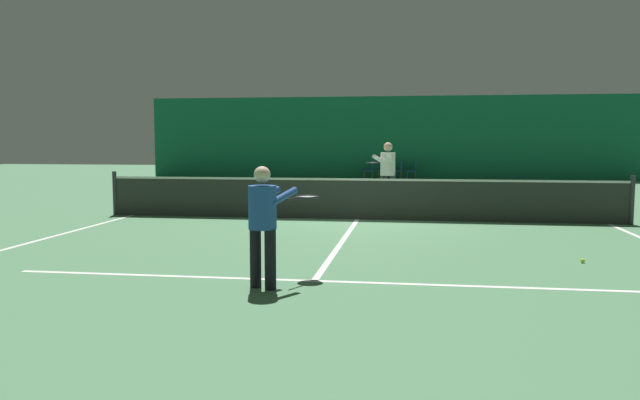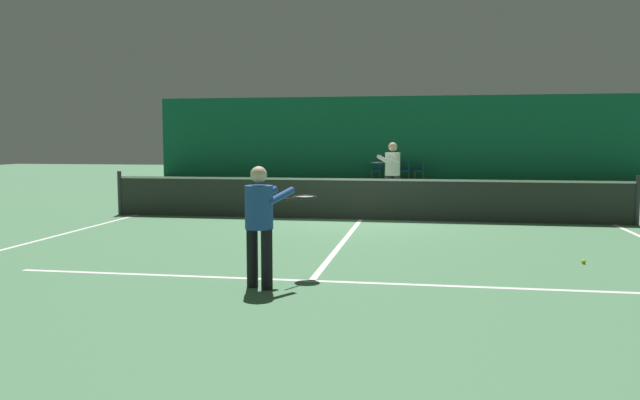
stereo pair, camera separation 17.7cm
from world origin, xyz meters
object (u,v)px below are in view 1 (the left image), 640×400
player_far (387,170)px  player_near (265,217)px  courtside_chair_0 (370,169)px  courtside_chair_3 (413,169)px  tennis_net (358,197)px  courtside_chair_1 (384,169)px  courtside_chair_2 (399,169)px  tennis_ball (583,261)px

player_far → player_near: bearing=13.9°
courtside_chair_0 → courtside_chair_3: 1.99m
tennis_net → courtside_chair_1: bearing=90.2°
tennis_net → player_far: bearing=78.7°
tennis_net → courtside_chair_2: (0.60, 14.86, -0.03)m
player_far → courtside_chair_3: size_ratio=2.10×
player_far → courtside_chair_0: (-1.28, 12.08, -0.54)m
courtside_chair_2 → courtside_chair_1: bearing=-90.0°
player_far → courtside_chair_0: size_ratio=2.10×
tennis_net → courtside_chair_1: (-0.06, 14.86, -0.03)m
courtside_chair_0 → courtside_chair_3: size_ratio=1.00×
courtside_chair_0 → courtside_chair_2: size_ratio=1.00×
courtside_chair_0 → courtside_chair_3: (1.99, 0.00, 0.00)m
tennis_net → courtside_chair_2: bearing=87.7°
courtside_chair_1 → courtside_chair_2: (0.66, 0.00, 0.00)m
courtside_chair_0 → courtside_chair_1: size_ratio=1.00×
tennis_net → courtside_chair_0: size_ratio=14.29×
courtside_chair_3 → courtside_chair_1: bearing=-90.0°
tennis_net → tennis_ball: tennis_net is taller
tennis_net → player_near: 6.88m
tennis_net → courtside_chair_3: tennis_net is taller
courtside_chair_0 → courtside_chair_2: same height
courtside_chair_0 → tennis_net: bearing=2.8°
courtside_chair_0 → courtside_chair_1: same height
courtside_chair_1 → courtside_chair_3: 1.33m
tennis_net → courtside_chair_2: 14.88m
player_near → tennis_ball: size_ratio=22.84×
courtside_chair_2 → player_near: bearing=-3.0°
courtside_chair_3 → tennis_ball: size_ratio=12.73×
courtside_chair_1 → tennis_ball: courtside_chair_1 is taller
player_far → courtside_chair_3: player_far is taller
player_near → courtside_chair_0: player_near is taller
player_far → tennis_ball: player_far is taller
courtside_chair_1 → tennis_ball: (3.83, -19.50, -0.45)m
player_near → player_far: (1.10, 9.63, 0.15)m
player_far → tennis_net: bearing=9.1°
player_near → player_far: size_ratio=0.85×
courtside_chair_0 → player_far: bearing=6.0°
tennis_net → courtside_chair_1: 14.86m
tennis_net → courtside_chair_3: size_ratio=14.29×
player_near → courtside_chair_2: player_near is taller
courtside_chair_3 → tennis_ball: 19.66m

